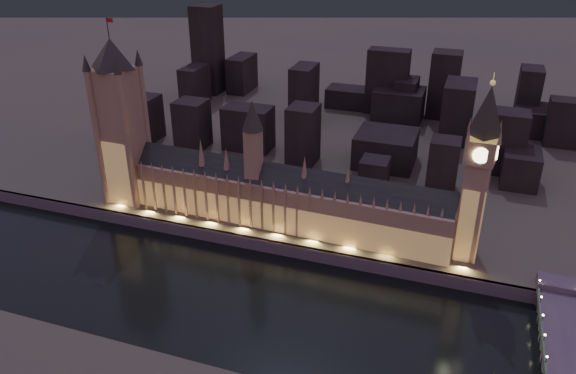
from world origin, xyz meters
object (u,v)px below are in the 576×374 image
(elizabeth_tower, at_px, (480,161))
(palace_of_westminster, at_px, (284,198))
(westminster_bridge, at_px, (563,356))
(victoria_tower, at_px, (120,115))

(elizabeth_tower, bearing_deg, palace_of_westminster, -179.90)
(palace_of_westminster, bearing_deg, westminster_bridge, -22.83)
(westminster_bridge, bearing_deg, victoria_tower, 166.13)
(victoria_tower, height_order, westminster_bridge, victoria_tower)
(westminster_bridge, bearing_deg, elizabeth_tower, 125.54)
(elizabeth_tower, xyz_separation_m, westminster_bridge, (46.70, -65.37, -60.63))
(palace_of_westminster, distance_m, victoria_tower, 117.11)
(palace_of_westminster, xyz_separation_m, elizabeth_tower, (108.16, 0.18, 40.24))
(victoria_tower, xyz_separation_m, westminster_bridge, (264.70, -65.37, -60.99))
(palace_of_westminster, relative_size, victoria_tower, 1.70)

